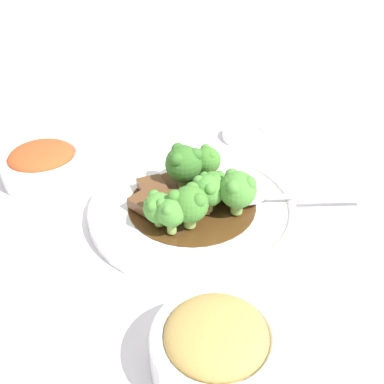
% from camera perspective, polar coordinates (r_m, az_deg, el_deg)
% --- Properties ---
extents(ground_plane, '(4.00, 4.00, 0.00)m').
position_cam_1_polar(ground_plane, '(0.59, -0.00, -2.69)').
color(ground_plane, silver).
extents(main_plate, '(0.27, 0.27, 0.02)m').
position_cam_1_polar(main_plate, '(0.59, -0.00, -1.91)').
color(main_plate, white).
rests_on(main_plate, ground_plane).
extents(beef_strip_0, '(0.06, 0.04, 0.02)m').
position_cam_1_polar(beef_strip_0, '(0.60, 3.64, 0.90)').
color(beef_strip_0, brown).
rests_on(beef_strip_0, main_plate).
extents(beef_strip_1, '(0.06, 0.05, 0.01)m').
position_cam_1_polar(beef_strip_1, '(0.57, -5.11, -1.46)').
color(beef_strip_1, brown).
rests_on(beef_strip_1, main_plate).
extents(beef_strip_2, '(0.06, 0.06, 0.01)m').
position_cam_1_polar(beef_strip_2, '(0.60, -4.90, 0.43)').
color(beef_strip_2, brown).
rests_on(beef_strip_2, main_plate).
extents(beef_strip_3, '(0.07, 0.06, 0.01)m').
position_cam_1_polar(beef_strip_3, '(0.57, -0.99, -1.22)').
color(beef_strip_3, brown).
rests_on(beef_strip_3, main_plate).
extents(broccoli_floret_0, '(0.04, 0.04, 0.04)m').
position_cam_1_polar(broccoli_floret_0, '(0.57, 2.62, 0.98)').
color(broccoli_floret_0, '#7FA84C').
rests_on(broccoli_floret_0, main_plate).
extents(broccoli_floret_1, '(0.04, 0.04, 0.05)m').
position_cam_1_polar(broccoli_floret_1, '(0.52, -0.28, -1.47)').
color(broccoli_floret_1, '#8EB756').
rests_on(broccoli_floret_1, main_plate).
extents(broccoli_floret_2, '(0.05, 0.05, 0.06)m').
position_cam_1_polar(broccoli_floret_2, '(0.59, -1.06, 3.69)').
color(broccoli_floret_2, '#7FA84C').
rests_on(broccoli_floret_2, main_plate).
extents(broccoli_floret_3, '(0.03, 0.03, 0.05)m').
position_cam_1_polar(broccoli_floret_3, '(0.52, -2.79, -2.54)').
color(broccoli_floret_3, '#8EB756').
rests_on(broccoli_floret_3, main_plate).
extents(broccoli_floret_4, '(0.04, 0.04, 0.05)m').
position_cam_1_polar(broccoli_floret_4, '(0.61, 1.54, 4.13)').
color(broccoli_floret_4, '#8EB756').
rests_on(broccoli_floret_4, main_plate).
extents(broccoli_floret_5, '(0.05, 0.05, 0.06)m').
position_cam_1_polar(broccoli_floret_5, '(0.55, 5.84, 0.34)').
color(broccoli_floret_5, '#7FA84C').
rests_on(broccoli_floret_5, main_plate).
extents(broccoli_floret_6, '(0.04, 0.04, 0.05)m').
position_cam_1_polar(broccoli_floret_6, '(0.55, 2.07, 0.21)').
color(broccoli_floret_6, '#7FA84C').
rests_on(broccoli_floret_6, main_plate).
extents(broccoli_floret_7, '(0.04, 0.04, 0.04)m').
position_cam_1_polar(broccoli_floret_7, '(0.62, -0.36, 3.81)').
color(broccoli_floret_7, '#7FA84C').
rests_on(broccoli_floret_7, main_plate).
extents(broccoli_floret_8, '(0.04, 0.04, 0.04)m').
position_cam_1_polar(broccoli_floret_8, '(0.53, -4.25, -1.94)').
color(broccoli_floret_8, '#8EB756').
rests_on(broccoli_floret_8, main_plate).
extents(serving_spoon, '(0.19, 0.10, 0.01)m').
position_cam_1_polar(serving_spoon, '(0.59, 8.38, -0.48)').
color(serving_spoon, silver).
rests_on(serving_spoon, main_plate).
extents(side_bowl_kimchi, '(0.12, 0.12, 0.05)m').
position_cam_1_polar(side_bowl_kimchi, '(0.68, -18.27, 3.62)').
color(side_bowl_kimchi, white).
rests_on(side_bowl_kimchi, ground_plane).
extents(side_bowl_appetizer, '(0.12, 0.12, 0.06)m').
position_cam_1_polar(side_bowl_appetizer, '(0.41, 3.04, -18.92)').
color(side_bowl_appetizer, white).
rests_on(side_bowl_appetizer, ground_plane).
extents(sauce_dish, '(0.07, 0.07, 0.01)m').
position_cam_1_polar(sauce_dish, '(0.77, 6.60, 7.27)').
color(sauce_dish, white).
rests_on(sauce_dish, ground_plane).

